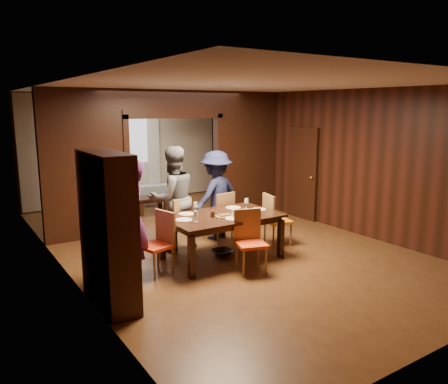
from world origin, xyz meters
TOP-DOWN VIEW (x-y plane):
  - floor at (0.00, 0.00)m, footprint 9.00×9.00m
  - ceiling at (0.00, 0.00)m, footprint 5.50×9.00m
  - room_walls at (0.00, 1.89)m, footprint 5.52×9.01m
  - person_purple at (-1.94, -0.83)m, footprint 0.57×0.74m
  - person_grey at (-0.81, 0.09)m, footprint 0.91×0.71m
  - person_navy at (0.19, 0.22)m, footprint 1.25×0.93m
  - sofa at (0.10, 3.85)m, footprint 2.00×1.00m
  - serving_bowl at (-0.26, -0.70)m, footprint 0.37×0.37m
  - dining_table at (-0.36, -0.82)m, footprint 1.90×1.18m
  - coffee_table at (-0.03, 2.88)m, footprint 0.80×0.50m
  - chair_left at (-1.60, -0.88)m, footprint 0.54×0.54m
  - chair_right at (0.93, -0.76)m, footprint 0.52×0.52m
  - chair_far_l at (-0.83, 0.01)m, footprint 0.56×0.56m
  - chair_far_r at (0.13, 0.03)m, footprint 0.50×0.50m
  - chair_near at (-0.32, -1.61)m, footprint 0.55×0.55m
  - hutch at (-2.53, -1.50)m, footprint 0.40×1.20m
  - door_right at (2.70, 0.50)m, footprint 0.06×0.90m
  - window_far at (0.00, 4.44)m, footprint 1.20×0.03m
  - curtain_left at (-0.75, 4.40)m, footprint 0.35×0.06m
  - curtain_right at (0.75, 4.40)m, footprint 0.35×0.06m
  - plate_left at (-1.06, -0.78)m, footprint 0.27×0.27m
  - plate_far_l at (-0.83, -0.45)m, footprint 0.27×0.27m
  - plate_far_r at (0.10, -0.50)m, footprint 0.27×0.27m
  - plate_right at (0.39, -0.86)m, footprint 0.27×0.27m
  - plate_near at (-0.35, -1.16)m, footprint 0.27×0.27m
  - platter_a at (-0.38, -0.93)m, footprint 0.30×0.20m
  - platter_b at (-0.05, -1.07)m, footprint 0.30×0.20m
  - wineglass_left at (-0.96, -1.00)m, footprint 0.08×0.08m
  - wineglass_far at (-0.64, -0.43)m, footprint 0.08×0.08m
  - wineglass_right at (0.28, -0.65)m, footprint 0.08×0.08m
  - tumbler at (-0.31, -1.11)m, footprint 0.07×0.07m
  - condiment_jar at (-0.55, -0.85)m, footprint 0.08×0.08m

SIDE VIEW (x-z plane):
  - floor at x=0.00m, z-range 0.00..0.00m
  - coffee_table at x=-0.03m, z-range 0.00..0.40m
  - sofa at x=0.10m, z-range 0.00..0.56m
  - dining_table at x=-0.36m, z-range 0.00..0.76m
  - chair_left at x=-1.60m, z-range 0.00..0.97m
  - chair_right at x=0.93m, z-range 0.00..0.97m
  - chair_far_l at x=-0.83m, z-range 0.00..0.97m
  - chair_far_r at x=0.13m, z-range 0.00..0.97m
  - chair_near at x=-0.32m, z-range 0.00..0.97m
  - plate_left at x=-1.06m, z-range 0.76..0.77m
  - plate_far_l at x=-0.83m, z-range 0.76..0.77m
  - plate_far_r at x=0.10m, z-range 0.76..0.77m
  - plate_right at x=0.39m, z-range 0.76..0.77m
  - plate_near at x=-0.35m, z-range 0.76..0.77m
  - platter_a at x=-0.38m, z-range 0.76..0.80m
  - platter_b at x=-0.05m, z-range 0.76..0.80m
  - serving_bowl at x=-0.26m, z-range 0.76..0.85m
  - condiment_jar at x=-0.55m, z-range 0.76..0.87m
  - tumbler at x=-0.31m, z-range 0.76..0.90m
  - wineglass_left at x=-0.96m, z-range 0.76..0.94m
  - wineglass_far at x=-0.64m, z-range 0.76..0.94m
  - wineglass_right at x=0.28m, z-range 0.76..0.94m
  - person_navy at x=0.19m, z-range 0.00..1.73m
  - person_purple at x=-1.94m, z-range 0.00..1.79m
  - person_grey at x=-0.81m, z-range 0.00..1.87m
  - hutch at x=-2.53m, z-range 0.00..2.00m
  - door_right at x=2.70m, z-range 0.00..2.10m
  - curtain_left at x=-0.75m, z-range 0.05..2.45m
  - curtain_right at x=0.75m, z-range 0.05..2.45m
  - room_walls at x=0.00m, z-range 0.06..2.96m
  - window_far at x=0.00m, z-range 1.05..2.35m
  - ceiling at x=0.00m, z-range 2.89..2.91m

